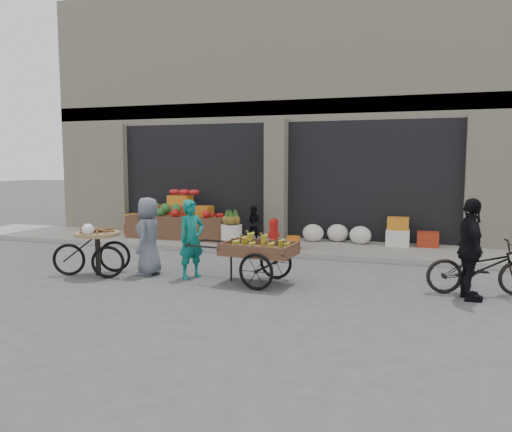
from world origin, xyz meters
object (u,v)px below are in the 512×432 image
(banana_cart, at_px, (257,247))
(bicycle, at_px, (480,267))
(seated_person, at_px, (254,224))
(vendor_grey, at_px, (149,236))
(fire_hydrant, at_px, (274,231))
(pineapple_bin, at_px, (232,235))
(orange_bucket, at_px, (293,242))
(vendor_woman, at_px, (191,239))
(tricycle_cart, at_px, (97,246))
(cyclist, at_px, (471,249))

(banana_cart, distance_m, bicycle, 3.75)
(seated_person, relative_size, vendor_grey, 0.62)
(fire_hydrant, height_order, bicycle, bicycle)
(pineapple_bin, height_order, orange_bucket, pineapple_bin)
(vendor_woman, bearing_deg, pineapple_bin, 36.62)
(vendor_woman, bearing_deg, orange_bucket, 7.16)
(vendor_grey, bearing_deg, vendor_woman, 81.10)
(tricycle_cart, height_order, vendor_grey, vendor_grey)
(orange_bucket, height_order, seated_person, seated_person)
(seated_person, height_order, bicycle, seated_person)
(pineapple_bin, bearing_deg, vendor_grey, -99.70)
(fire_hydrant, height_order, banana_cart, banana_cart)
(tricycle_cart, distance_m, cyclist, 6.63)
(banana_cart, bearing_deg, tricycle_cart, -167.88)
(bicycle, xyz_separation_m, cyclist, (-0.20, -0.40, 0.36))
(bicycle, bearing_deg, vendor_grey, 83.00)
(seated_person, xyz_separation_m, vendor_woman, (-0.03, -3.66, 0.15))
(tricycle_cart, bearing_deg, pineapple_bin, 46.21)
(seated_person, bearing_deg, bicycle, -43.22)
(seated_person, distance_m, cyclist, 6.03)
(orange_bucket, distance_m, seated_person, 1.42)
(banana_cart, height_order, tricycle_cart, tricycle_cart)
(seated_person, bearing_deg, tricycle_cart, -124.33)
(seated_person, height_order, tricycle_cart, seated_person)
(seated_person, bearing_deg, vendor_grey, -114.14)
(bicycle, bearing_deg, seated_person, 45.82)
(vendor_woman, height_order, cyclist, cyclist)
(pineapple_bin, distance_m, tricycle_cart, 3.73)
(fire_hydrant, height_order, vendor_woman, vendor_woman)
(fire_hydrant, bearing_deg, pineapple_bin, 177.40)
(fire_hydrant, relative_size, seated_person, 0.76)
(orange_bucket, height_order, banana_cart, banana_cart)
(orange_bucket, distance_m, banana_cart, 3.02)
(pineapple_bin, bearing_deg, vendor_woman, -83.03)
(vendor_woman, height_order, bicycle, vendor_woman)
(orange_bucket, bearing_deg, vendor_grey, -125.56)
(cyclist, bearing_deg, tricycle_cart, 82.29)
(tricycle_cart, xyz_separation_m, vendor_grey, (0.90, 0.37, 0.18))
(pineapple_bin, bearing_deg, tricycle_cart, -112.53)
(bicycle, bearing_deg, fire_hydrant, 47.65)
(fire_hydrant, relative_size, tricycle_cart, 0.49)
(pineapple_bin, xyz_separation_m, bicycle, (5.39, -2.67, 0.08))
(vendor_woman, distance_m, tricycle_cart, 1.85)
(banana_cart, relative_size, vendor_grey, 1.49)
(vendor_woman, bearing_deg, fire_hydrant, 16.10)
(fire_hydrant, bearing_deg, cyclist, -36.43)
(pineapple_bin, xyz_separation_m, orange_bucket, (1.60, -0.10, -0.10))
(vendor_grey, distance_m, cyclist, 5.71)
(pineapple_bin, xyz_separation_m, tricycle_cart, (-1.43, -3.44, 0.20))
(fire_hydrant, height_order, orange_bucket, fire_hydrant)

